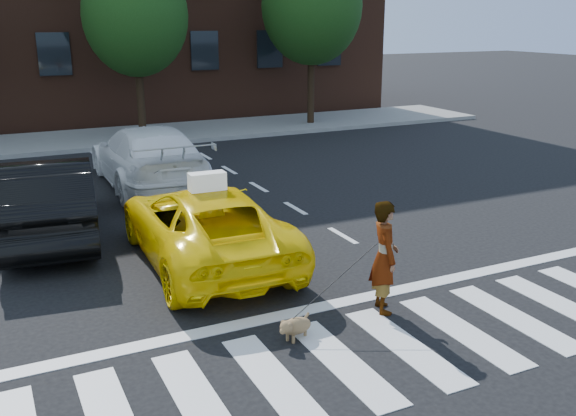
{
  "coord_description": "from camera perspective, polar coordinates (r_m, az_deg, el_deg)",
  "views": [
    {
      "loc": [
        -4.93,
        -6.43,
        4.37
      ],
      "look_at": [
        -0.15,
        3.41,
        1.1
      ],
      "focal_mm": 40.0,
      "sensor_mm": 36.0,
      "label": 1
    }
  ],
  "objects": [
    {
      "name": "taxi",
      "position": [
        11.89,
        -7.36,
        -1.46
      ],
      "size": [
        2.52,
        5.15,
        1.41
      ],
      "primitive_type": "imported",
      "rotation": [
        0.0,
        0.0,
        3.1
      ],
      "color": "yellow",
      "rests_on": "ground"
    },
    {
      "name": "dog",
      "position": [
        9.13,
        0.56,
        -10.48
      ],
      "size": [
        0.59,
        0.4,
        0.35
      ],
      "rotation": [
        0.0,
        0.0,
        0.4
      ],
      "color": "#8B6346",
      "rests_on": "ground"
    },
    {
      "name": "ground",
      "position": [
        9.2,
        10.38,
        -12.0
      ],
      "size": [
        120.0,
        120.0,
        0.0
      ],
      "primitive_type": "plane",
      "color": "black",
      "rests_on": "ground"
    },
    {
      "name": "white_suv",
      "position": [
        17.41,
        -12.33,
        4.5
      ],
      "size": [
        2.35,
        5.66,
        1.63
      ],
      "primitive_type": "imported",
      "rotation": [
        0.0,
        0.0,
        3.13
      ],
      "color": "white",
      "rests_on": "ground"
    },
    {
      "name": "black_sedan",
      "position": [
        13.93,
        -20.55,
        0.81
      ],
      "size": [
        2.29,
        5.14,
        1.64
      ],
      "primitive_type": "imported",
      "rotation": [
        0.0,
        0.0,
        3.03
      ],
      "color": "black",
      "rests_on": "ground"
    },
    {
      "name": "crosswalk",
      "position": [
        9.2,
        10.38,
        -11.97
      ],
      "size": [
        13.0,
        2.4,
        0.01
      ],
      "primitive_type": "cube",
      "color": "silver",
      "rests_on": "ground"
    },
    {
      "name": "taxi_sign",
      "position": [
        11.46,
        -7.2,
        2.36
      ],
      "size": [
        0.66,
        0.3,
        0.32
      ],
      "primitive_type": "cube",
      "rotation": [
        0.0,
        0.0,
        3.1
      ],
      "color": "white",
      "rests_on": "taxi"
    },
    {
      "name": "tree_mid",
      "position": [
        24.06,
        -13.42,
        17.38
      ],
      "size": [
        3.69,
        3.69,
        7.1
      ],
      "color": "black",
      "rests_on": "ground"
    },
    {
      "name": "woman",
      "position": [
        9.84,
        8.57,
        -4.32
      ],
      "size": [
        0.6,
        0.74,
        1.76
      ],
      "primitive_type": "imported",
      "rotation": [
        0.0,
        0.0,
        1.25
      ],
      "color": "#999999",
      "rests_on": "ground"
    },
    {
      "name": "stop_line",
      "position": [
        10.38,
        5.15,
        -8.28
      ],
      "size": [
        12.0,
        0.3,
        0.01
      ],
      "primitive_type": "cube",
      "color": "silver",
      "rests_on": "ground"
    },
    {
      "name": "sidewalk_far",
      "position": [
        24.8,
        -14.15,
        6.19
      ],
      "size": [
        30.0,
        4.0,
        0.15
      ],
      "primitive_type": "cube",
      "color": "slate",
      "rests_on": "ground"
    }
  ]
}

